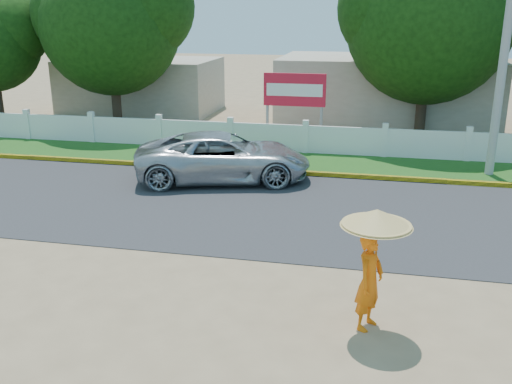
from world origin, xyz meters
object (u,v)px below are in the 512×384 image
(billboard, at_px, (294,94))
(monk_with_parasol, at_px, (373,252))
(vehicle, at_px, (223,157))
(utility_pole, at_px, (504,54))

(billboard, bearing_deg, monk_with_parasol, -76.12)
(monk_with_parasol, bearing_deg, vehicle, 120.60)
(utility_pole, distance_m, monk_with_parasol, 11.68)
(monk_with_parasol, height_order, billboard, billboard)
(utility_pole, relative_size, monk_with_parasol, 3.63)
(utility_pole, height_order, monk_with_parasol, utility_pole)
(vehicle, xyz_separation_m, billboard, (1.53, 5.31, 1.36))
(billboard, bearing_deg, utility_pole, -21.60)
(vehicle, xyz_separation_m, monk_with_parasol, (4.89, -8.26, 0.66))
(utility_pole, distance_m, billboard, 7.89)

